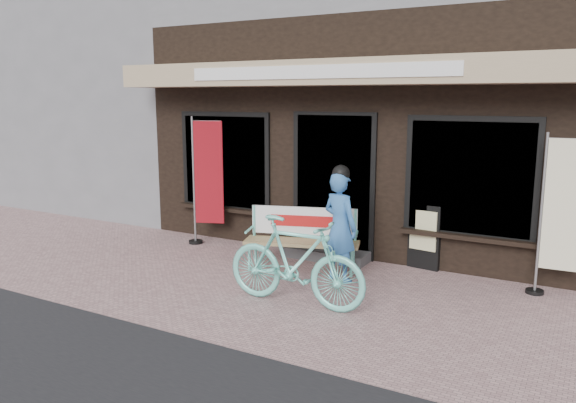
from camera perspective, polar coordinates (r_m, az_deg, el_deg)
The scene contains 9 objects.
ground at distance 7.10m, azimuth -2.27°, elevation -9.33°, with size 70.00×70.00×0.00m, color #AB8382.
storefront at distance 11.23m, azimuth 11.31°, elevation 13.31°, with size 7.00×6.77×6.00m.
neighbor_left_near at distance 16.42m, azimuth -18.25°, elevation 12.80°, with size 10.00×7.00×6.40m, color slate.
bench at distance 7.96m, azimuth 1.50°, elevation -3.27°, with size 1.66×0.88×0.87m.
person at distance 7.42m, azimuth 5.31°, elevation -2.35°, with size 0.62×0.51×1.55m.
bicycle at distance 6.57m, azimuth 0.74°, elevation -6.12°, with size 0.50×1.76×1.06m, color #70DBC9.
nobori_red at distance 9.29m, azimuth -8.30°, elevation 2.25°, with size 0.62×0.34×2.11m.
nobori_cream at distance 7.48m, azimuth 25.88°, elevation -1.14°, with size 0.59×0.23×2.01m.
menu_stand at distance 8.19m, azimuth 13.67°, elevation -3.44°, with size 0.47×0.16×0.93m.
Camera 1 is at (3.50, -5.69, 2.42)m, focal length 35.00 mm.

